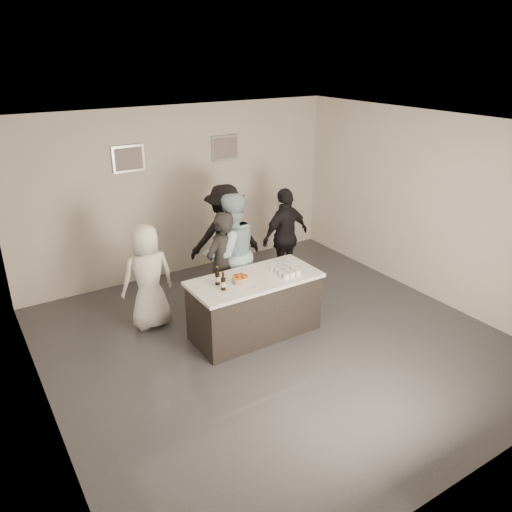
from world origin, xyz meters
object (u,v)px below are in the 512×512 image
(bar_counter, at_px, (255,306))
(person_main_blue, at_px, (231,253))
(beer_bottle_a, at_px, (217,276))
(person_guest_left, at_px, (148,277))
(cake, at_px, (240,280))
(beer_bottle_b, at_px, (223,281))
(person_main_black, at_px, (222,266))
(person_guest_back, at_px, (225,238))
(person_guest_right, at_px, (285,236))

(bar_counter, xyz_separation_m, person_main_blue, (0.10, 0.85, 0.50))
(beer_bottle_a, bearing_deg, person_guest_left, 123.70)
(cake, distance_m, person_guest_left, 1.42)
(cake, xyz_separation_m, person_main_blue, (0.35, 0.86, 0.01))
(beer_bottle_b, height_order, person_guest_left, person_guest_left)
(person_main_black, distance_m, person_guest_left, 1.10)
(person_guest_left, height_order, person_guest_back, person_guest_back)
(bar_counter, distance_m, person_main_blue, 0.99)
(bar_counter, distance_m, beer_bottle_a, 0.80)
(person_main_black, bearing_deg, bar_counter, 79.96)
(bar_counter, xyz_separation_m, beer_bottle_a, (-0.54, 0.09, 0.58))
(bar_counter, relative_size, beer_bottle_a, 7.15)
(person_main_blue, xyz_separation_m, person_guest_back, (0.31, 0.73, -0.04))
(person_main_black, bearing_deg, beer_bottle_a, 36.41)
(beer_bottle_a, xyz_separation_m, beer_bottle_b, (-0.01, -0.18, 0.00))
(bar_counter, xyz_separation_m, beer_bottle_b, (-0.55, -0.09, 0.58))
(person_main_black, relative_size, person_guest_left, 1.06)
(person_main_blue, bearing_deg, cake, 66.79)
(beer_bottle_a, relative_size, beer_bottle_b, 1.00)
(beer_bottle_a, distance_m, person_main_blue, 1.00)
(person_main_black, relative_size, person_main_blue, 0.89)
(bar_counter, height_order, person_guest_back, person_guest_back)
(beer_bottle_b, distance_m, person_main_black, 0.93)
(cake, height_order, person_main_blue, person_main_blue)
(beer_bottle_b, xyz_separation_m, person_main_blue, (0.65, 0.95, -0.08))
(person_guest_left, height_order, person_guest_right, person_guest_right)
(beer_bottle_b, bearing_deg, person_main_blue, 55.43)
(beer_bottle_a, height_order, person_guest_right, person_guest_right)
(person_guest_right, bearing_deg, bar_counter, 32.62)
(person_main_blue, height_order, person_guest_right, person_main_blue)
(person_guest_right, bearing_deg, person_main_blue, 7.31)
(beer_bottle_b, relative_size, person_guest_left, 0.16)
(beer_bottle_a, relative_size, person_guest_left, 0.16)
(person_guest_right, bearing_deg, beer_bottle_a, 21.82)
(person_main_black, height_order, person_guest_right, person_guest_right)
(beer_bottle_b, bearing_deg, person_guest_right, 33.99)
(person_main_black, height_order, person_guest_back, person_guest_back)
(person_guest_left, bearing_deg, person_main_blue, 173.00)
(person_guest_right, bearing_deg, person_main_black, 9.77)
(person_main_black, distance_m, person_main_blue, 0.29)
(person_main_blue, bearing_deg, person_guest_back, -114.38)
(bar_counter, relative_size, person_main_blue, 0.98)
(bar_counter, height_order, cake, cake)
(person_main_black, xyz_separation_m, person_guest_right, (1.53, 0.50, 0.01))
(bar_counter, bearing_deg, person_main_blue, 83.34)
(person_main_blue, bearing_deg, beer_bottle_a, 48.64)
(person_guest_left, bearing_deg, cake, 133.16)
(beer_bottle_b, bearing_deg, person_main_black, 62.46)
(cake, height_order, beer_bottle_b, beer_bottle_b)
(cake, distance_m, beer_bottle_b, 0.33)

